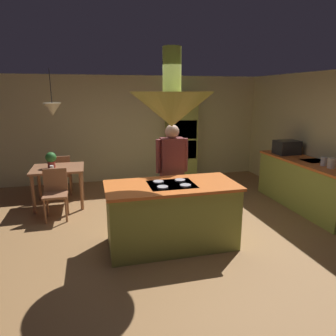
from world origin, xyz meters
The scene contains 16 objects.
ground centered at (0.00, 0.00, 0.00)m, with size 8.16×8.16×0.00m, color #9E7042.
wall_back centered at (0.00, 3.45, 1.27)m, with size 6.80×0.10×2.55m, color beige.
kitchen_island centered at (0.00, -0.20, 0.46)m, with size 1.84×0.89×0.94m.
counter_run_right centered at (2.84, 0.60, 0.47)m, with size 0.73×2.30×0.92m.
oven_tower centered at (1.10, 3.04, 1.07)m, with size 0.66×0.62×2.15m.
dining_table centered at (-1.70, 1.90, 0.65)m, with size 0.96×0.83×0.76m.
person_at_island centered at (0.20, 0.52, 0.96)m, with size 0.53×0.22×1.67m.
range_hood centered at (0.00, -0.20, 1.97)m, with size 1.10×1.10×1.00m.
pendant_light_over_table centered at (-1.70, 1.90, 1.86)m, with size 0.32×0.32×0.82m.
chair_facing_island centered at (-1.70, 1.26, 0.50)m, with size 0.40×0.40×0.87m.
chair_by_back_wall centered at (-1.70, 2.54, 0.50)m, with size 0.40×0.40×0.87m.
potted_plant_on_table centered at (-1.81, 1.91, 0.93)m, with size 0.20×0.20×0.30m.
cup_on_table centered at (-1.78, 1.69, 0.81)m, with size 0.07×0.07×0.09m, color white.
canister_flour centered at (2.84, 0.04, 1.01)m, with size 0.13×0.13×0.17m, color silver.
canister_sugar centered at (2.84, 0.22, 0.99)m, with size 0.10×0.10×0.15m, color silver.
microwave_on_counter centered at (2.84, 1.28, 1.06)m, with size 0.46×0.36×0.28m, color #232326.
Camera 1 is at (-1.05, -4.15, 2.16)m, focal length 32.85 mm.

